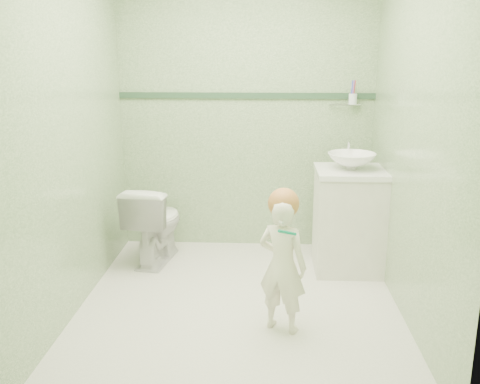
{
  "coord_description": "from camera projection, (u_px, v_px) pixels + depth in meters",
  "views": [
    {
      "loc": [
        0.17,
        -3.38,
        1.71
      ],
      "look_at": [
        0.0,
        0.15,
        0.78
      ],
      "focal_mm": 39.81,
      "sensor_mm": 36.0,
      "label": 1
    }
  ],
  "objects": [
    {
      "name": "ground",
      "position": [
        239.0,
        305.0,
        3.71
      ],
      "size": [
        2.5,
        2.5,
        0.0
      ],
      "primitive_type": "plane",
      "color": "beige",
      "rests_on": "ground"
    },
    {
      "name": "room_shell",
      "position": [
        239.0,
        135.0,
        3.4
      ],
      "size": [
        2.5,
        2.54,
        2.4
      ],
      "color": "#81A374",
      "rests_on": "ground"
    },
    {
      "name": "trim_stripe",
      "position": [
        246.0,
        96.0,
        4.56
      ],
      "size": [
        2.2,
        0.02,
        0.05
      ],
      "primitive_type": "cube",
      "color": "#2B4A33",
      "rests_on": "room_shell"
    },
    {
      "name": "vanity",
      "position": [
        348.0,
        222.0,
        4.24
      ],
      "size": [
        0.52,
        0.5,
        0.8
      ],
      "primitive_type": "cube",
      "color": "white",
      "rests_on": "ground"
    },
    {
      "name": "counter",
      "position": [
        351.0,
        172.0,
        4.14
      ],
      "size": [
        0.54,
        0.52,
        0.04
      ],
      "primitive_type": "cube",
      "color": "white",
      "rests_on": "vanity"
    },
    {
      "name": "basin",
      "position": [
        352.0,
        161.0,
        4.12
      ],
      "size": [
        0.37,
        0.37,
        0.13
      ],
      "primitive_type": "imported",
      "color": "white",
      "rests_on": "counter"
    },
    {
      "name": "faucet",
      "position": [
        349.0,
        147.0,
        4.27
      ],
      "size": [
        0.03,
        0.13,
        0.18
      ],
      "color": "silver",
      "rests_on": "counter"
    },
    {
      "name": "cup_holder",
      "position": [
        352.0,
        99.0,
        4.47
      ],
      "size": [
        0.26,
        0.07,
        0.21
      ],
      "color": "silver",
      "rests_on": "room_shell"
    },
    {
      "name": "toilet",
      "position": [
        155.0,
        223.0,
        4.43
      ],
      "size": [
        0.47,
        0.7,
        0.66
      ],
      "primitive_type": "imported",
      "rotation": [
        0.0,
        0.0,
        2.98
      ],
      "color": "white",
      "rests_on": "ground"
    },
    {
      "name": "toddler",
      "position": [
        282.0,
        266.0,
        3.29
      ],
      "size": [
        0.37,
        0.32,
        0.86
      ],
      "primitive_type": "imported",
      "rotation": [
        0.0,
        0.0,
        2.71
      ],
      "color": "white",
      "rests_on": "ground"
    },
    {
      "name": "hair_cap",
      "position": [
        284.0,
        203.0,
        3.21
      ],
      "size": [
        0.19,
        0.19,
        0.19
      ],
      "primitive_type": "sphere",
      "color": "#BA7338",
      "rests_on": "toddler"
    },
    {
      "name": "teal_toothbrush",
      "position": [
        287.0,
        231.0,
        3.08
      ],
      "size": [
        0.12,
        0.14,
        0.08
      ],
      "color": "#068360",
      "rests_on": "toddler"
    }
  ]
}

